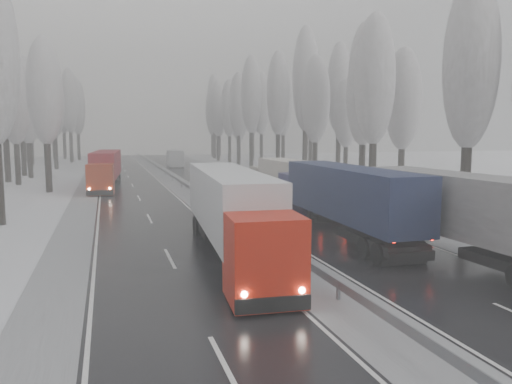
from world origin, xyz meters
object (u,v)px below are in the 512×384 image
truck_red_red (106,167)px  truck_grey_tarp (451,209)px  truck_blue_box (340,195)px  box_truck_distant (175,158)px  truck_red_white (232,209)px  truck_cream_box (291,181)px

truck_red_red → truck_grey_tarp: bearing=-61.8°
truck_grey_tarp → truck_blue_box: truck_blue_box is taller
truck_red_red → truck_blue_box: bearing=-62.1°
box_truck_distant → truck_red_white: 68.03m
truck_cream_box → box_truck_distant: 52.93m
truck_blue_box → truck_cream_box: 11.45m
truck_grey_tarp → truck_blue_box: 6.92m
truck_grey_tarp → truck_red_white: truck_red_white is taller
box_truck_distant → truck_red_red: truck_red_red is taller
truck_grey_tarp → truck_cream_box: 17.73m
truck_blue_box → truck_cream_box: size_ratio=1.08×
truck_red_white → truck_blue_box: bearing=29.1°
truck_grey_tarp → truck_blue_box: size_ratio=0.99×
truck_grey_tarp → truck_red_red: 40.81m
truck_cream_box → truck_red_red: 24.56m
truck_cream_box → truck_red_red: truck_red_red is taller
box_truck_distant → truck_grey_tarp: bearing=-84.3°
truck_blue_box → truck_red_red: 33.90m
truck_blue_box → truck_red_white: (-7.54, -3.50, 0.03)m
truck_cream_box → truck_red_white: (-8.73, -14.89, 0.22)m
truck_blue_box → truck_red_white: 8.32m
truck_cream_box → truck_blue_box: bearing=-96.9°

